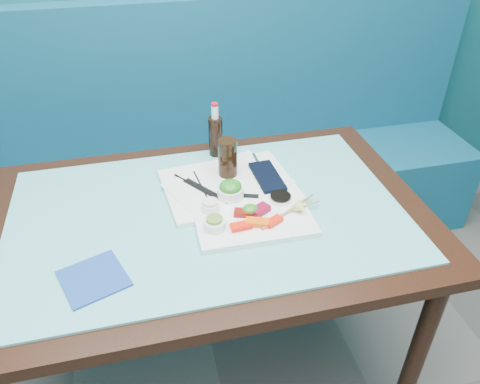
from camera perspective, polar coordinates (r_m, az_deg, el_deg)
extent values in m
cube|color=navy|center=(2.41, -6.80, -1.55)|extent=(3.00, 0.55, 0.45)
cube|color=navy|center=(2.36, -8.36, 10.91)|extent=(3.00, 0.12, 0.95)
cube|color=black|center=(1.49, -4.00, -3.31)|extent=(1.40, 0.90, 0.04)
cylinder|color=black|center=(1.72, 20.96, -17.48)|extent=(0.06, 0.06, 0.71)
cylinder|color=black|center=(2.06, -22.90, -7.50)|extent=(0.06, 0.06, 0.71)
cylinder|color=black|center=(2.16, 11.02, -2.65)|extent=(0.06, 0.06, 0.71)
cube|color=#61BEC2|center=(1.48, -4.03, -2.58)|extent=(1.22, 0.76, 0.01)
cube|color=white|center=(1.44, 1.54, -3.05)|extent=(0.36, 0.26, 0.02)
cube|color=#FF1F0A|center=(1.38, 0.12, -4.19)|extent=(0.06, 0.03, 0.02)
cube|color=#FF5C0A|center=(1.39, 2.08, -3.73)|extent=(0.08, 0.05, 0.02)
cube|color=#FF240A|center=(1.40, 4.11, -3.59)|extent=(0.06, 0.05, 0.01)
cube|color=maroon|center=(1.43, 0.33, -2.55)|extent=(0.06, 0.05, 0.02)
cube|color=maroon|center=(1.44, 2.46, -2.19)|extent=(0.07, 0.06, 0.02)
ellipsoid|color=#297B1C|center=(1.43, 1.26, -2.12)|extent=(0.06, 0.06, 0.03)
cylinder|color=white|center=(1.38, -3.12, -3.94)|extent=(0.07, 0.07, 0.03)
cylinder|color=olive|center=(1.36, -3.15, -3.33)|extent=(0.06, 0.06, 0.01)
cylinder|color=white|center=(1.45, -3.61, -1.78)|extent=(0.07, 0.07, 0.02)
cylinder|color=#FADFCD|center=(1.44, -3.63, -1.25)|extent=(0.06, 0.06, 0.01)
cylinder|color=white|center=(1.49, 4.96, -0.81)|extent=(0.08, 0.08, 0.01)
cylinder|color=black|center=(1.49, 4.97, -0.51)|extent=(0.09, 0.09, 0.01)
cone|color=#D8D766|center=(1.44, 7.47, -1.98)|extent=(0.05, 0.05, 0.04)
cube|color=black|center=(1.51, -0.03, -0.41)|extent=(0.12, 0.06, 0.00)
cylinder|color=#9A7648|center=(1.45, 5.92, -2.35)|extent=(0.21, 0.13, 0.01)
cylinder|color=tan|center=(1.45, 6.29, -2.30)|extent=(0.20, 0.07, 0.01)
cube|color=white|center=(1.58, -1.40, 0.80)|extent=(0.45, 0.36, 0.02)
cube|color=white|center=(1.57, -1.41, 1.07)|extent=(0.45, 0.40, 0.00)
cylinder|color=white|center=(1.50, -1.17, -0.04)|extent=(0.11, 0.11, 0.03)
ellipsoid|color=#247A1C|center=(1.49, -1.18, 0.69)|extent=(0.08, 0.08, 0.04)
cylinder|color=black|center=(1.58, -1.51, 4.18)|extent=(0.08, 0.08, 0.13)
cube|color=black|center=(1.60, 3.33, 1.89)|extent=(0.09, 0.19, 0.01)
cylinder|color=white|center=(1.68, 2.12, 3.75)|extent=(0.01, 0.10, 0.01)
cylinder|color=black|center=(1.55, -4.90, 0.45)|extent=(0.15, 0.21, 0.01)
cylinder|color=black|center=(1.55, -4.61, 0.47)|extent=(0.03, 0.21, 0.01)
cube|color=black|center=(1.55, -4.76, 0.43)|extent=(0.11, 0.14, 0.00)
cylinder|color=black|center=(1.73, -2.98, 6.76)|extent=(0.06, 0.06, 0.15)
cylinder|color=white|center=(1.69, -3.08, 9.70)|extent=(0.03, 0.03, 0.05)
cylinder|color=red|center=(1.68, -3.11, 10.60)|extent=(0.03, 0.03, 0.01)
cube|color=navy|center=(1.31, -17.41, -10.02)|extent=(0.20, 0.20, 0.01)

